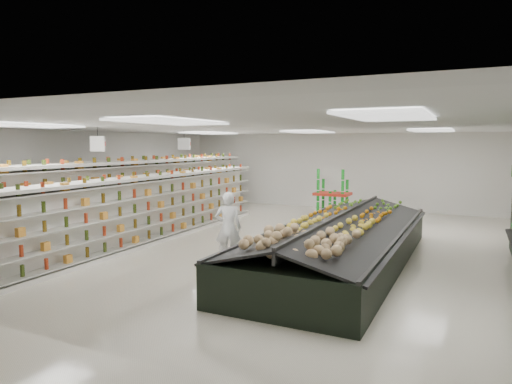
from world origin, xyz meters
The scene contains 12 objects.
floor centered at (0.00, 0.00, 0.00)m, with size 16.00×16.00×0.00m, color beige.
ceiling centered at (0.00, 0.00, 3.20)m, with size 14.00×16.00×0.02m, color white.
wall_back centered at (0.00, 8.00, 1.60)m, with size 14.00×0.02×3.20m, color white.
wall_left centered at (-7.00, 0.00, 1.60)m, with size 0.02×16.00×3.20m, color white.
aisle_sign_near centered at (-3.80, -2.00, 2.75)m, with size 0.52×0.06×0.75m.
aisle_sign_far centered at (-3.80, 2.00, 2.75)m, with size 0.52×0.06×0.75m.
gondola_left centered at (-4.60, 0.04, 1.02)m, with size 1.14×12.87×2.23m.
gondola_center centered at (-2.94, -0.80, 0.86)m, with size 0.99×10.83×1.88m.
produce_island centered at (2.55, -1.04, 0.54)m, with size 2.91×7.92×1.18m.
soda_endcap centered at (0.47, 5.46, 0.81)m, with size 1.31×0.90×1.66m.
shopper_main centered at (0.17, -2.08, 0.83)m, with size 0.61×0.40×1.66m, color silver.
shopper_background centered at (-3.51, 3.63, 0.80)m, with size 0.77×0.48×1.59m, color #9D8C61.
Camera 1 is at (5.18, -11.14, 2.74)m, focal length 32.00 mm.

